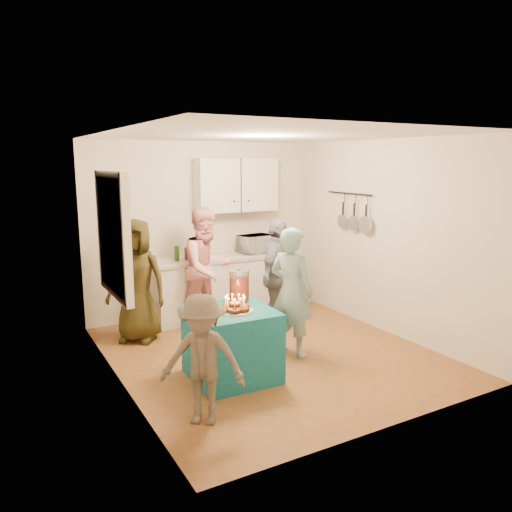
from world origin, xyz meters
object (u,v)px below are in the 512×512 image
party_table (232,344)px  woman_back_center (207,268)px  microwave (255,244)px  child_near_left (202,360)px  punch_jar (239,286)px  woman_back_right (277,276)px  man_birthday (291,292)px  woman_back_left (136,281)px  counter (224,287)px

party_table → woman_back_center: bearing=74.7°
microwave → woman_back_center: 1.10m
party_table → child_near_left: size_ratio=0.72×
microwave → punch_jar: bearing=-133.0°
woman_back_center → woman_back_right: size_ratio=1.10×
woman_back_center → woman_back_right: 0.98m
man_birthday → child_near_left: (-1.56, -0.97, -0.19)m
woman_back_left → child_near_left: size_ratio=1.35×
punch_jar → party_table: bearing=-131.3°
punch_jar → woman_back_left: 1.58m
woman_back_left → microwave: bearing=50.6°
punch_jar → woman_back_left: woman_back_left is taller
child_near_left → microwave: bearing=92.0°
woman_back_left → woman_back_center: size_ratio=0.94×
man_birthday → woman_back_left: 2.02m
counter → man_birthday: man_birthday is taller
woman_back_left → man_birthday: bearing=-5.7°
woman_back_left → woman_back_center: bearing=41.1°
party_table → woman_back_right: (1.24, 1.10, 0.39)m
woman_back_right → man_birthday: bearing=-150.8°
punch_jar → woman_back_left: size_ratio=0.21×
punch_jar → child_near_left: bearing=-131.7°
counter → woman_back_center: bearing=-138.3°
microwave → man_birthday: (-0.55, -1.85, -0.27)m
punch_jar → woman_back_center: 1.46m
microwave → party_table: (-1.46, -2.10, -0.67)m
child_near_left → woman_back_center: bearing=104.1°
woman_back_left → woman_back_right: (1.79, -0.53, -0.03)m
punch_jar → counter: bearing=69.4°
punch_jar → woman_back_center: bearing=80.6°
microwave → party_table: bearing=-134.0°
punch_jar → woman_back_left: (-0.78, 1.37, -0.13)m
microwave → punch_jar: size_ratio=1.47×
counter → microwave: 0.83m
woman_back_left → woman_back_right: woman_back_left is taller
party_table → woman_back_center: size_ratio=0.50×
woman_back_right → child_near_left: 2.63m
microwave → woman_back_center: size_ratio=0.29×
party_table → woman_back_center: (0.46, 1.69, 0.47)m
punch_jar → woman_back_right: bearing=39.7°
man_birthday → punch_jar: bearing=64.7°
microwave → woman_back_right: 1.06m
party_table → woman_back_center: 1.82m
woman_back_center → woman_back_right: woman_back_center is taller
woman_back_center → woman_back_right: (0.77, -0.60, -0.07)m
counter → child_near_left: child_near_left is taller
woman_back_left → party_table: bearing=-33.7°
microwave → party_table: microwave is taller
counter → party_table: size_ratio=2.59×
counter → microwave: microwave is taller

